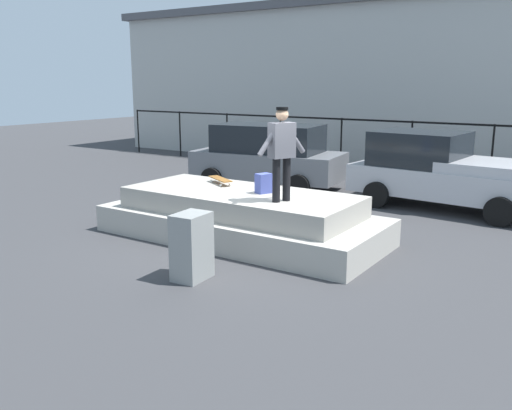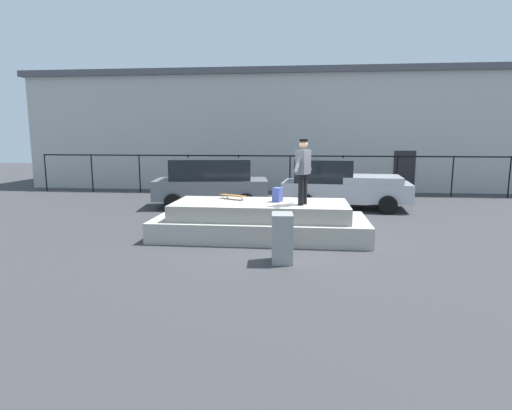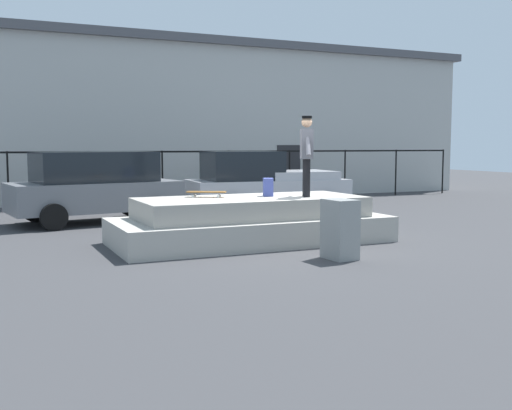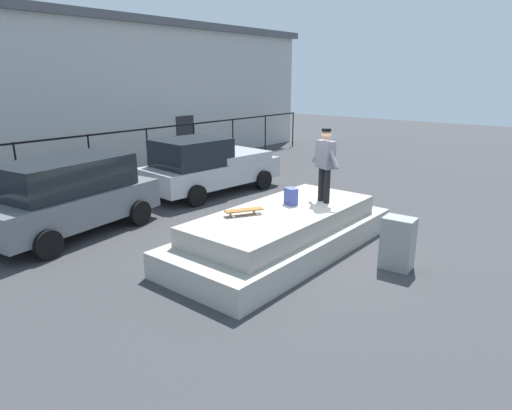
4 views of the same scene
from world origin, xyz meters
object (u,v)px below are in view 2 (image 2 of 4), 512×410
(car_silver_pickup_mid, at_px, (341,184))
(utility_box, at_px, (282,238))
(skateboard, at_px, (233,196))
(car_grey_hatchback_near, at_px, (211,182))
(backpack, at_px, (278,195))
(skateboarder, at_px, (303,167))

(car_silver_pickup_mid, distance_m, utility_box, 7.44)
(skateboard, xyz_separation_m, car_grey_hatchback_near, (-1.52, 4.24, -0.07))
(skateboard, distance_m, car_grey_hatchback_near, 4.51)
(skateboard, relative_size, car_silver_pickup_mid, 0.17)
(backpack, distance_m, utility_box, 2.50)
(skateboarder, height_order, backpack, skateboarder)
(car_silver_pickup_mid, xyz_separation_m, utility_box, (-1.87, -7.19, -0.38))
(skateboarder, distance_m, skateboard, 2.24)
(skateboard, distance_m, car_silver_pickup_mid, 5.61)
(car_grey_hatchback_near, bearing_deg, utility_box, -66.50)
(skateboard, relative_size, utility_box, 0.76)
(backpack, bearing_deg, car_grey_hatchback_near, -127.52)
(backpack, bearing_deg, skateboard, -82.19)
(car_grey_hatchback_near, distance_m, car_silver_pickup_mid, 4.90)
(skateboard, xyz_separation_m, backpack, (1.26, -0.30, 0.09))
(skateboard, bearing_deg, car_silver_pickup_mid, 52.98)
(skateboarder, relative_size, car_silver_pickup_mid, 0.35)
(skateboard, bearing_deg, car_grey_hatchback_near, 109.71)
(skateboard, xyz_separation_m, utility_box, (1.51, -2.71, -0.51))
(skateboarder, bearing_deg, car_grey_hatchback_near, 124.69)
(skateboarder, relative_size, car_grey_hatchback_near, 0.37)
(skateboard, distance_m, backpack, 1.30)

